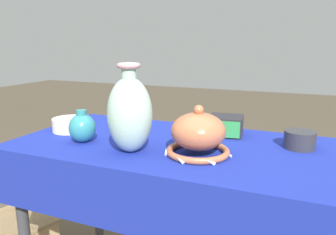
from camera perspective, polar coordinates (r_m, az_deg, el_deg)
display_table at (r=1.24m, az=0.24°, el=-8.67°), size 1.16×0.61×0.78m
vase_tall_bulbous at (r=1.10m, az=-6.66°, el=0.71°), size 0.15×0.15×0.30m
vase_dome_bell at (r=1.08m, az=5.28°, el=-3.08°), size 0.22×0.23×0.17m
mosaic_tile_box at (r=1.34m, az=10.06°, el=-1.40°), size 0.15×0.14×0.08m
pot_squat_ivory at (r=1.44m, az=-16.66°, el=-1.17°), size 0.15×0.15×0.05m
jar_round_teal at (r=1.26m, az=-14.71°, el=-1.71°), size 0.10×0.10×0.12m
pot_squat_charcoal at (r=1.24m, az=21.96°, el=-3.59°), size 0.11×0.11×0.06m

